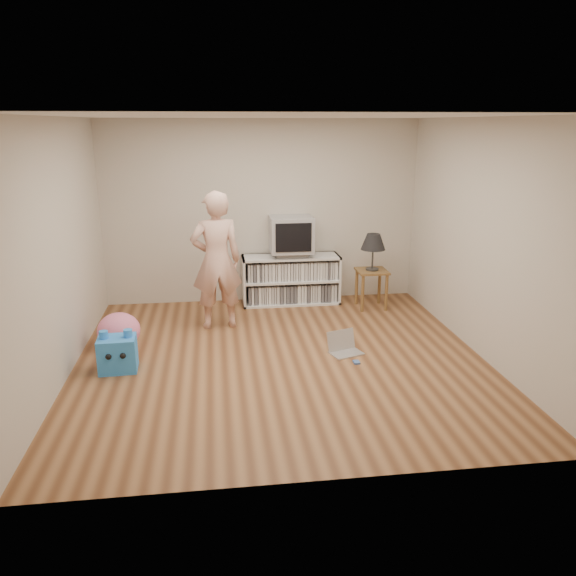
# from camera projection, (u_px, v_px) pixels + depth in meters

# --- Properties ---
(ground) EXTENTS (4.50, 4.50, 0.00)m
(ground) POSITION_uv_depth(u_px,v_px,m) (281.00, 359.00, 6.27)
(ground) COLOR brown
(ground) RESTS_ON ground
(walls) EXTENTS (4.52, 4.52, 2.60)m
(walls) POSITION_uv_depth(u_px,v_px,m) (280.00, 245.00, 5.91)
(walls) COLOR beige
(walls) RESTS_ON ground
(ceiling) EXTENTS (4.50, 4.50, 0.01)m
(ceiling) POSITION_uv_depth(u_px,v_px,m) (280.00, 116.00, 5.54)
(ceiling) COLOR white
(ceiling) RESTS_ON walls
(media_unit) EXTENTS (1.40, 0.45, 0.70)m
(media_unit) POSITION_uv_depth(u_px,v_px,m) (291.00, 279.00, 8.16)
(media_unit) COLOR white
(media_unit) RESTS_ON ground
(dvd_deck) EXTENTS (0.45, 0.35, 0.07)m
(dvd_deck) POSITION_uv_depth(u_px,v_px,m) (291.00, 254.00, 8.04)
(dvd_deck) COLOR gray
(dvd_deck) RESTS_ON media_unit
(crt_tv) EXTENTS (0.60, 0.53, 0.50)m
(crt_tv) POSITION_uv_depth(u_px,v_px,m) (291.00, 234.00, 7.95)
(crt_tv) COLOR #9D9DA2
(crt_tv) RESTS_ON dvd_deck
(side_table) EXTENTS (0.42, 0.42, 0.55)m
(side_table) POSITION_uv_depth(u_px,v_px,m) (372.00, 279.00, 7.91)
(side_table) COLOR brown
(side_table) RESTS_ON ground
(table_lamp) EXTENTS (0.34, 0.34, 0.52)m
(table_lamp) POSITION_uv_depth(u_px,v_px,m) (373.00, 243.00, 7.76)
(table_lamp) COLOR #333333
(table_lamp) RESTS_ON side_table
(person) EXTENTS (0.69, 0.51, 1.75)m
(person) POSITION_uv_depth(u_px,v_px,m) (216.00, 261.00, 7.02)
(person) COLOR beige
(person) RESTS_ON ground
(laptop) EXTENTS (0.42, 0.38, 0.24)m
(laptop) POSITION_uv_depth(u_px,v_px,m) (344.00, 347.00, 6.44)
(laptop) COLOR silver
(laptop) RESTS_ON ground
(playing_cards) EXTENTS (0.07, 0.09, 0.02)m
(playing_cards) POSITION_uv_depth(u_px,v_px,m) (356.00, 362.00, 6.16)
(playing_cards) COLOR #4368B2
(playing_cards) RESTS_ON ground
(plush_blue) EXTENTS (0.41, 0.36, 0.45)m
(plush_blue) POSITION_uv_depth(u_px,v_px,m) (118.00, 353.00, 5.93)
(plush_blue) COLOR #2B8AFF
(plush_blue) RESTS_ON ground
(plush_pink) EXTENTS (0.57, 0.57, 0.42)m
(plush_pink) POSITION_uv_depth(u_px,v_px,m) (119.00, 330.00, 6.54)
(plush_pink) COLOR pink
(plush_pink) RESTS_ON ground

